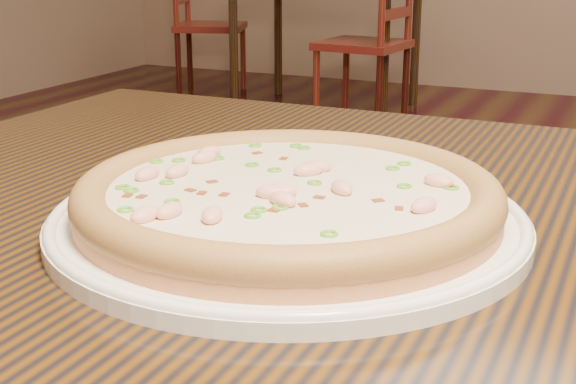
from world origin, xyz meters
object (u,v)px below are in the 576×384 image
at_px(pizza, 288,196).
at_px(chair_a, 202,25).
at_px(hero_table, 450,347).
at_px(chair_b, 372,44).
at_px(plate, 288,218).

relative_size(pizza, chair_a, 0.34).
bearing_deg(hero_table, chair_b, 109.54).
distance_m(hero_table, pizza, 0.18).
bearing_deg(hero_table, plate, -157.38).
distance_m(pizza, chair_b, 3.70).
relative_size(hero_table, pizza, 3.70).
distance_m(plate, pizza, 0.02).
xyz_separation_m(hero_table, chair_a, (-2.52, 3.92, -0.21)).
xyz_separation_m(hero_table, plate, (-0.12, -0.05, 0.11)).
bearing_deg(hero_table, pizza, -157.35).
bearing_deg(plate, hero_table, 22.62).
xyz_separation_m(pizza, chair_a, (-2.40, 3.97, -0.34)).
relative_size(chair_a, chair_b, 1.00).
bearing_deg(chair_b, pizza, -72.48).
height_order(pizza, chair_a, chair_a).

